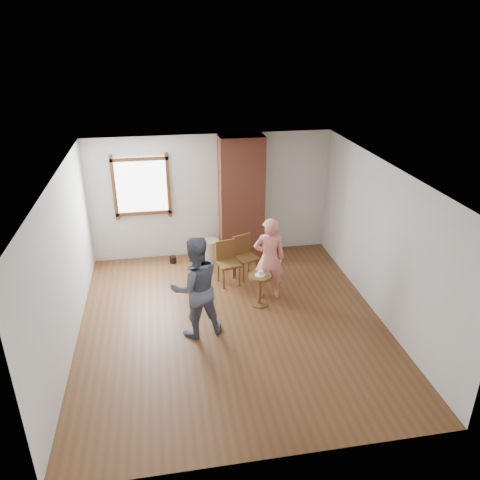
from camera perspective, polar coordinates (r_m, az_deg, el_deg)
name	(u,v)px	position (r m, az deg, el deg)	size (l,w,h in m)	color
ground	(232,323)	(7.96, -0.98, -10.08)	(5.50, 5.50, 0.00)	brown
room_shell	(222,210)	(7.64, -2.20, 3.72)	(5.04, 5.52, 2.62)	silver
brick_chimney	(241,199)	(9.66, 0.16, 5.07)	(0.90, 0.50, 2.60)	#A5523A
stoneware_crock	(211,250)	(9.90, -3.60, -1.20)	(0.36, 0.36, 0.46)	#CBAD92
dark_pot	(173,259)	(9.93, -8.17, -2.37)	(0.14, 0.14, 0.14)	black
dining_chair_left	(227,260)	(8.93, -1.55, -2.45)	(0.46, 0.46, 0.84)	brown
dining_chair_right	(244,254)	(9.14, 0.52, -1.73)	(0.51, 0.51, 0.85)	brown
side_table	(260,285)	(8.23, 2.43, -5.49)	(0.40, 0.40, 0.60)	brown
cake_plate	(260,275)	(8.13, 2.46, -4.27)	(0.18, 0.18, 0.01)	white
cake_slice	(261,273)	(8.12, 2.53, -4.05)	(0.08, 0.07, 0.06)	silver
man	(196,287)	(7.32, -5.44, -5.75)	(0.82, 0.64, 1.69)	#131B35
person_pink	(269,259)	(8.33, 3.59, -2.27)	(0.56, 0.37, 1.54)	#EA8175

